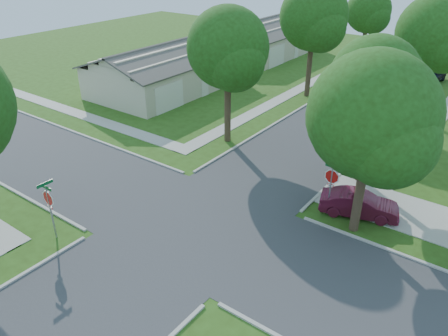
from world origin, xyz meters
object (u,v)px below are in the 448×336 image
at_px(stop_sign_ne, 332,179).
at_px(car_driveway, 359,204).
at_px(tree_e_near, 375,86).
at_px(tree_w_far, 369,13).
at_px(tree_w_mid, 314,20).
at_px(house_nw_near, 166,73).
at_px(tree_ne_corner, 373,121).
at_px(stop_sign_sw, 49,201).
at_px(tree_e_mid, 435,36).
at_px(house_nw_far, 264,41).
at_px(car_curb_west, 418,45).
at_px(car_curb_east, 433,75).
at_px(tree_w_near, 229,52).

height_order(stop_sign_ne, car_driveway, stop_sign_ne).
xyz_separation_m(tree_e_near, tree_w_far, (-9.40, 25.00, -0.14)).
height_order(tree_w_mid, car_driveway, tree_w_mid).
height_order(stop_sign_ne, house_nw_near, house_nw_near).
xyz_separation_m(tree_w_mid, tree_ne_corner, (11.00, -16.80, -0.90)).
distance_m(stop_sign_sw, tree_w_far, 38.86).
relative_size(tree_e_mid, tree_w_mid, 0.96).
height_order(tree_e_near, house_nw_near, tree_e_near).
xyz_separation_m(stop_sign_sw, stop_sign_ne, (9.40, 9.40, 0.00)).
xyz_separation_m(tree_e_mid, house_nw_near, (-20.75, -6.01, -4.74)).
xyz_separation_m(house_nw_far, car_driveway, (21.99, -26.50, -0.88)).
height_order(tree_w_far, car_curb_west, tree_w_far).
distance_m(house_nw_near, car_curb_west, 33.35).
bearing_deg(house_nw_far, car_curb_east, -0.19).
height_order(stop_sign_sw, stop_sign_ne, same).
bearing_deg(tree_e_mid, tree_w_mid, 180.00).
distance_m(tree_e_mid, house_nw_near, 22.12).
bearing_deg(tree_w_near, car_curb_west, 85.36).
height_order(stop_sign_sw, car_curb_east, stop_sign_sw).
relative_size(stop_sign_sw, car_curb_west, 0.64).
bearing_deg(tree_ne_corner, house_nw_far, 128.81).
bearing_deg(car_driveway, tree_w_near, 53.81).
distance_m(tree_ne_corner, car_curb_west, 42.00).
relative_size(tree_ne_corner, house_nw_far, 0.64).
distance_m(car_curb_east, car_curb_west, 14.08).
distance_m(stop_sign_sw, tree_w_mid, 26.09).
bearing_deg(car_driveway, car_curb_east, -11.91).
bearing_deg(car_driveway, car_curb_west, -6.94).
bearing_deg(house_nw_far, tree_e_near, -47.94).
xyz_separation_m(tree_e_near, tree_ne_corner, (1.61, -4.80, -0.05)).
distance_m(stop_sign_ne, house_nw_far, 34.26).
relative_size(tree_e_near, tree_ne_corner, 0.96).
xyz_separation_m(house_nw_near, house_nw_far, (0.00, 17.00, 0.00)).
xyz_separation_m(stop_sign_sw, tree_e_mid, (9.46, 25.71, 4.22)).
bearing_deg(stop_sign_ne, car_driveway, 31.61).
distance_m(stop_sign_ne, car_curb_east, 27.31).
relative_size(stop_sign_ne, tree_e_near, 0.36).
height_order(tree_e_mid, house_nw_far, tree_e_mid).
bearing_deg(tree_w_near, stop_sign_sw, -90.23).
bearing_deg(car_driveway, house_nw_near, 48.69).
xyz_separation_m(tree_ne_corner, house_nw_far, (-22.35, 27.79, -4.08)).
relative_size(house_nw_near, house_nw_far, 1.00).
xyz_separation_m(tree_e_mid, car_curb_west, (-6.47, 24.12, -5.58)).
bearing_deg(stop_sign_ne, tree_ne_corner, -16.55).
relative_size(car_driveway, car_curb_east, 0.95).
relative_size(tree_e_mid, tree_w_far, 1.15).
bearing_deg(stop_sign_ne, tree_w_far, 107.70).
height_order(tree_w_near, tree_ne_corner, tree_w_near).
bearing_deg(tree_w_mid, house_nw_far, 135.93).
bearing_deg(tree_w_far, house_nw_near, -120.82).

